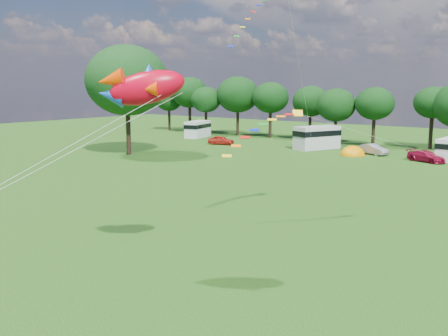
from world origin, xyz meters
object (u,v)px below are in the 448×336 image
Objects in this scene: fish_kite at (140,88)px; big_tree at (127,80)px; car_b at (373,149)px; campervan_b at (317,137)px; tent_orange at (352,155)px; car_a at (221,140)px; car_c at (426,156)px; campervan_a at (198,129)px.

big_tree is at bearing 101.70° from fish_kite.
campervan_b is at bearing 106.27° from car_b.
big_tree reaches higher than tent_orange.
car_a is (2.76, 15.05, -8.38)m from big_tree.
car_b reaches higher than car_c.
tent_orange is at bearing -91.87° from campervan_b.
campervan_a reaches higher than car_b.
big_tree is 22.93m from campervan_a.
big_tree is 3.57× the size of car_b.
fish_kite reaches higher than campervan_b.
car_b is at bearing 94.11° from car_c.
car_c is at bearing 27.34° from big_tree.
tent_orange is (-1.69, -2.16, -0.63)m from car_b.
big_tree is 28.86m from tent_orange.
tent_orange is at bearing -113.28° from campervan_a.
campervan_b is at bearing 100.37° from car_c.
big_tree is 35.80m from car_c.
car_c is at bearing 0.15° from tent_orange.
car_c is 1.28× the size of tent_orange.
car_a is at bearing 128.73° from campervan_b.
campervan_a is (-37.31, 4.68, 0.80)m from car_c.
campervan_a is at bearing 106.67° from car_b.
campervan_a is at bearing 170.68° from tent_orange.
campervan_a is at bearing 90.69° from fish_kite.
campervan_b is at bearing -108.61° from campervan_a.
tent_orange is (22.30, 15.96, -9.00)m from big_tree.
car_a is 1.01× the size of fish_kite.
fish_kite is (-0.56, -42.37, 7.75)m from car_c.
car_b is 0.98× the size of fish_kite.
car_b is (21.23, 3.07, 0.01)m from car_a.
car_c is 37.61m from campervan_a.
campervan_a is 1.54× the size of fish_kite.
car_a is at bearing 113.13° from car_c.
campervan_b is (-7.99, 0.73, 0.98)m from car_b.
big_tree is at bearing -144.41° from tent_orange.
fish_kite is (27.60, -41.44, 7.74)m from car_a.
tent_orange is at bearing 63.47° from fish_kite.
big_tree is at bearing 148.54° from car_b.
big_tree is at bearing 138.57° from car_c.
car_a is 13.81m from campervan_b.
car_b is 8.08m from campervan_b.
campervan_b is (22.39, -1.82, 0.20)m from campervan_a.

